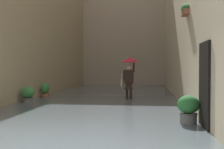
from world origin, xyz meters
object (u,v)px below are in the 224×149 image
Objects in this scene: potted_plant_near_left at (188,110)px; potted_plant_mid_right at (45,91)px; person_wading at (129,72)px; potted_plant_far_right at (28,95)px.

potted_plant_mid_right is at bearing -44.13° from potted_plant_near_left.
person_wading is 2.62× the size of potted_plant_mid_right.
potted_plant_mid_right is 8.50m from potted_plant_near_left.
person_wading is 2.68× the size of potted_plant_far_right.
potted_plant_mid_right is 1.02× the size of potted_plant_far_right.
potted_plant_far_right is (4.15, 1.69, -0.96)m from person_wading.
potted_plant_mid_right is (4.22, -0.49, -0.97)m from person_wading.
person_wading is at bearing -157.81° from potted_plant_far_right.
person_wading is at bearing -70.93° from potted_plant_near_left.
person_wading is at bearing 173.37° from potted_plant_mid_right.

